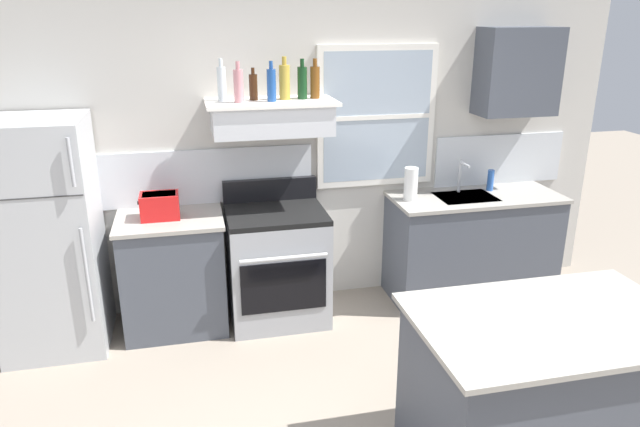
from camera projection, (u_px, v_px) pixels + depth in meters
back_wall at (302, 143)px, 4.79m from camera, size 5.40×0.11×2.70m
refrigerator at (47, 237)px, 4.19m from camera, size 0.70×0.72×1.70m
counter_left_of_stove at (174, 273)px, 4.55m from camera, size 0.79×0.63×0.91m
toaster at (160, 205)px, 4.36m from camera, size 0.30×0.20×0.19m
stove_range at (277, 264)px, 4.68m from camera, size 0.76×0.69×1.09m
range_hood_shelf at (271, 117)px, 4.39m from camera, size 0.96×0.52×0.24m
bottle_clear_tall at (222, 83)px, 4.29m from camera, size 0.06×0.06×0.30m
bottle_rose_pink at (239, 85)px, 4.21m from camera, size 0.07×0.07×0.29m
bottle_brown_stout at (253, 86)px, 4.34m from camera, size 0.06×0.06×0.23m
bottle_blue_liqueur at (271, 85)px, 4.26m from camera, size 0.07×0.07×0.29m
bottle_champagne_gold_foil at (285, 82)px, 4.35m from camera, size 0.08×0.08×0.31m
bottle_dark_green_wine at (302, 82)px, 4.38m from camera, size 0.07×0.07×0.29m
bottle_amber_wine at (315, 82)px, 4.41m from camera, size 0.07×0.07×0.29m
counter_right_with_sink at (471, 245)px, 5.08m from camera, size 1.43×0.63×0.91m
sink_faucet at (461, 173)px, 4.94m from camera, size 0.03×0.17×0.28m
paper_towel_roll at (411, 184)px, 4.76m from camera, size 0.11×0.11×0.27m
dish_soap_bottle at (490, 180)px, 5.03m from camera, size 0.06×0.06×0.18m
kitchen_island at (542, 394)px, 3.11m from camera, size 1.40×0.90×0.91m
upper_cabinet_right at (518, 72)px, 4.81m from camera, size 0.64×0.32×0.70m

